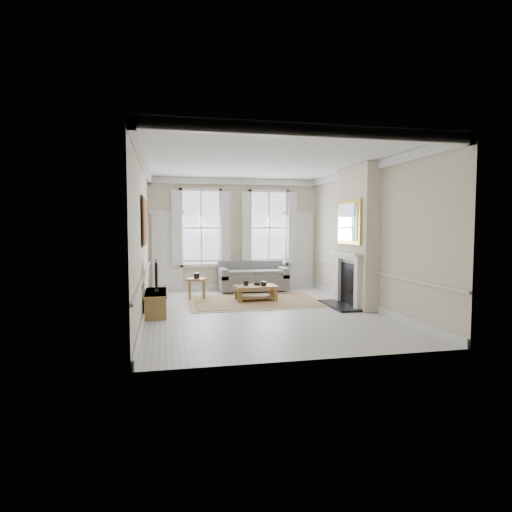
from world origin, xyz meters
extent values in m
plane|color=#B7B5AD|center=(0.00, 0.00, 0.00)|extent=(7.20, 7.20, 0.00)
plane|color=white|center=(0.00, 0.00, 3.40)|extent=(7.20, 7.20, 0.00)
plane|color=beige|center=(0.00, 3.60, 1.70)|extent=(5.20, 0.00, 5.20)
plane|color=beige|center=(-2.60, 0.00, 1.70)|extent=(0.00, 7.20, 7.20)
plane|color=beige|center=(2.60, 0.00, 1.70)|extent=(0.00, 7.20, 7.20)
cube|color=silver|center=(-2.05, 3.56, 1.15)|extent=(0.90, 0.08, 2.30)
cube|color=silver|center=(2.05, 3.56, 1.15)|extent=(0.90, 0.08, 2.30)
cube|color=#B5701F|center=(-2.56, 0.30, 2.05)|extent=(0.05, 1.66, 1.06)
cube|color=beige|center=(2.43, 0.20, 1.70)|extent=(0.35, 1.70, 3.38)
cube|color=black|center=(2.00, 0.20, 0.03)|extent=(0.55, 1.50, 0.05)
cube|color=silver|center=(2.20, -0.35, 0.57)|extent=(0.10, 0.18, 1.15)
cube|color=silver|center=(2.20, 0.75, 0.57)|extent=(0.10, 0.18, 1.15)
cube|color=silver|center=(2.15, 0.20, 1.30)|extent=(0.20, 1.45, 0.06)
cube|color=black|center=(2.25, 0.20, 0.55)|extent=(0.02, 0.92, 1.00)
cube|color=gold|center=(2.21, 0.20, 2.05)|extent=(0.06, 1.26, 1.06)
cube|color=slate|center=(0.45, 3.05, 0.29)|extent=(2.01, 0.98, 0.46)
cube|color=slate|center=(0.45, 3.44, 0.68)|extent=(2.01, 0.20, 0.44)
cube|color=slate|center=(-0.46, 3.05, 0.56)|extent=(0.20, 0.98, 0.30)
cube|color=slate|center=(1.35, 3.05, 0.56)|extent=(0.20, 0.98, 0.30)
cylinder|color=olive|center=(-0.44, 2.68, 0.04)|extent=(0.06, 0.06, 0.08)
cylinder|color=olive|center=(1.33, 3.42, 0.04)|extent=(0.06, 0.06, 0.08)
cube|color=olive|center=(-1.31, 2.03, 0.53)|extent=(0.60, 0.60, 0.06)
cube|color=olive|center=(-1.49, 1.85, 0.25)|extent=(0.05, 0.05, 0.50)
cube|color=olive|center=(-1.13, 1.85, 0.25)|extent=(0.05, 0.05, 0.50)
cube|color=olive|center=(-1.49, 2.21, 0.25)|extent=(0.05, 0.05, 0.50)
cube|color=olive|center=(-1.13, 2.21, 0.25)|extent=(0.05, 0.05, 0.50)
cube|color=olive|center=(0.18, 1.37, 0.01)|extent=(3.50, 2.60, 0.02)
cube|color=olive|center=(0.18, 1.37, 0.37)|extent=(1.13, 0.70, 0.08)
cube|color=olive|center=(-0.27, 1.16, 0.16)|extent=(0.10, 0.10, 0.33)
cube|color=olive|center=(0.62, 1.16, 0.16)|extent=(0.10, 0.10, 0.33)
cube|color=olive|center=(-0.27, 1.59, 0.16)|extent=(0.10, 0.10, 0.33)
cube|color=olive|center=(0.62, 1.59, 0.16)|extent=(0.10, 0.10, 0.33)
cylinder|color=black|center=(-0.07, 1.42, 0.47)|extent=(0.13, 0.13, 0.13)
cylinder|color=black|center=(0.38, 1.32, 0.46)|extent=(0.15, 0.15, 0.11)
imported|color=black|center=(0.23, 1.47, 0.44)|extent=(0.25, 0.25, 0.05)
cube|color=olive|center=(-2.34, 0.24, 0.25)|extent=(0.45, 1.41, 0.50)
cube|color=black|center=(-2.32, 0.24, 0.52)|extent=(0.08, 0.30, 0.03)
cube|color=black|center=(-2.32, 0.24, 0.91)|extent=(0.05, 0.90, 0.55)
cube|color=black|center=(-2.29, 0.24, 0.91)|extent=(0.01, 0.83, 0.50)
camera|label=1|loc=(-2.13, -9.41, 1.95)|focal=30.00mm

